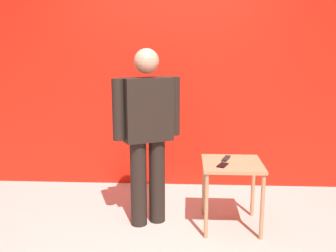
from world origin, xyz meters
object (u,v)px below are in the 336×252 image
(side_table, at_px, (232,172))
(tv_remote, at_px, (226,158))
(standing_person, at_px, (147,129))
(cell_phone, at_px, (223,165))

(side_table, xyz_separation_m, tv_remote, (-0.05, 0.09, 0.11))
(standing_person, height_order, side_table, standing_person)
(standing_person, distance_m, cell_phone, 0.76)
(tv_remote, bearing_deg, side_table, -42.56)
(cell_phone, bearing_deg, standing_person, -168.87)
(cell_phone, bearing_deg, side_table, 70.35)
(side_table, height_order, tv_remote, tv_remote)
(cell_phone, bearing_deg, tv_remote, 98.74)
(standing_person, relative_size, side_table, 2.64)
(side_table, distance_m, cell_phone, 0.18)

